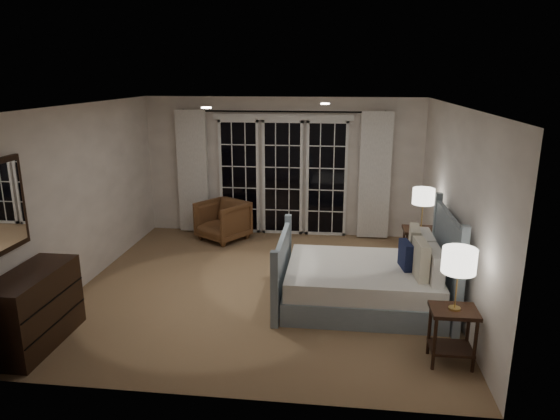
# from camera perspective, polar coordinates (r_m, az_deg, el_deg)

# --- Properties ---
(floor) EXTENTS (5.00, 5.00, 0.00)m
(floor) POSITION_cam_1_polar(r_m,az_deg,el_deg) (7.08, -2.03, -8.76)
(floor) COLOR #836246
(floor) RESTS_ON ground
(ceiling) EXTENTS (5.00, 5.00, 0.00)m
(ceiling) POSITION_cam_1_polar(r_m,az_deg,el_deg) (6.48, -2.25, 11.87)
(ceiling) COLOR white
(ceiling) RESTS_ON wall_back
(wall_left) EXTENTS (0.02, 5.00, 2.50)m
(wall_left) POSITION_cam_1_polar(r_m,az_deg,el_deg) (7.47, -21.45, 1.58)
(wall_left) COLOR white
(wall_left) RESTS_ON floor
(wall_right) EXTENTS (0.02, 5.00, 2.50)m
(wall_right) POSITION_cam_1_polar(r_m,az_deg,el_deg) (6.76, 19.30, 0.41)
(wall_right) COLOR white
(wall_right) RESTS_ON floor
(wall_back) EXTENTS (5.00, 0.02, 2.50)m
(wall_back) POSITION_cam_1_polar(r_m,az_deg,el_deg) (9.09, 0.31, 4.94)
(wall_back) COLOR white
(wall_back) RESTS_ON floor
(wall_front) EXTENTS (5.00, 0.02, 2.50)m
(wall_front) POSITION_cam_1_polar(r_m,az_deg,el_deg) (4.34, -7.28, -6.99)
(wall_front) COLOR white
(wall_front) RESTS_ON floor
(french_doors) EXTENTS (2.50, 0.04, 2.20)m
(french_doors) POSITION_cam_1_polar(r_m,az_deg,el_deg) (9.08, 0.28, 3.90)
(french_doors) COLOR black
(french_doors) RESTS_ON wall_back
(curtain_rod) EXTENTS (3.50, 0.03, 0.03)m
(curtain_rod) POSITION_cam_1_polar(r_m,az_deg,el_deg) (8.87, 0.24, 11.19)
(curtain_rod) COLOR black
(curtain_rod) RESTS_ON wall_back
(curtain_left) EXTENTS (0.55, 0.10, 2.25)m
(curtain_left) POSITION_cam_1_polar(r_m,az_deg,el_deg) (9.33, -9.93, 4.34)
(curtain_left) COLOR white
(curtain_left) RESTS_ON curtain_rod
(curtain_right) EXTENTS (0.55, 0.10, 2.25)m
(curtain_right) POSITION_cam_1_polar(r_m,az_deg,el_deg) (8.96, 10.78, 3.86)
(curtain_right) COLOR white
(curtain_right) RESTS_ON curtain_rod
(downlight_a) EXTENTS (0.12, 0.12, 0.01)m
(downlight_a) POSITION_cam_1_polar(r_m,az_deg,el_deg) (7.00, 5.17, 12.00)
(downlight_a) COLOR white
(downlight_a) RESTS_ON ceiling
(downlight_b) EXTENTS (0.12, 0.12, 0.01)m
(downlight_b) POSITION_cam_1_polar(r_m,az_deg,el_deg) (6.21, -8.42, 11.49)
(downlight_b) COLOR white
(downlight_b) RESTS_ON ceiling
(bed) EXTENTS (2.12, 1.51, 1.23)m
(bed) POSITION_cam_1_polar(r_m,az_deg,el_deg) (6.56, 9.90, -7.98)
(bed) COLOR gray
(bed) RESTS_ON floor
(nightstand_left) EXTENTS (0.46, 0.37, 0.60)m
(nightstand_left) POSITION_cam_1_polar(r_m,az_deg,el_deg) (5.49, 19.11, -12.61)
(nightstand_left) COLOR black
(nightstand_left) RESTS_ON floor
(nightstand_right) EXTENTS (0.51, 0.41, 0.67)m
(nightstand_right) POSITION_cam_1_polar(r_m,az_deg,el_deg) (7.76, 15.69, -3.68)
(nightstand_right) COLOR black
(nightstand_right) RESTS_ON floor
(lamp_left) EXTENTS (0.33, 0.33, 0.64)m
(lamp_left) POSITION_cam_1_polar(r_m,az_deg,el_deg) (5.20, 19.80, -5.52)
(lamp_left) COLOR tan
(lamp_left) RESTS_ON nightstand_left
(lamp_right) EXTENTS (0.32, 0.32, 0.61)m
(lamp_right) POSITION_cam_1_polar(r_m,az_deg,el_deg) (7.56, 16.08, 1.47)
(lamp_right) COLOR tan
(lamp_right) RESTS_ON nightstand_right
(armchair) EXTENTS (1.06, 1.06, 0.71)m
(armchair) POSITION_cam_1_polar(r_m,az_deg,el_deg) (8.97, -6.55, -1.20)
(armchair) COLOR brown
(armchair) RESTS_ON floor
(dresser) EXTENTS (0.50, 1.19, 0.84)m
(dresser) POSITION_cam_1_polar(r_m,az_deg,el_deg) (6.14, -26.30, -10.09)
(dresser) COLOR black
(dresser) RESTS_ON floor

